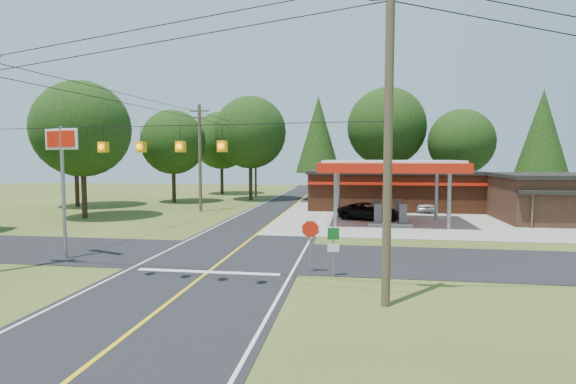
# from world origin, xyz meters

# --- Properties ---
(ground) EXTENTS (120.00, 120.00, 0.00)m
(ground) POSITION_xyz_m (0.00, 0.00, 0.00)
(ground) COLOR #3C501C
(ground) RESTS_ON ground
(main_highway) EXTENTS (8.00, 120.00, 0.02)m
(main_highway) POSITION_xyz_m (0.00, 0.00, 0.01)
(main_highway) COLOR black
(main_highway) RESTS_ON ground
(cross_road) EXTENTS (70.00, 7.00, 0.02)m
(cross_road) POSITION_xyz_m (0.00, 0.00, 0.01)
(cross_road) COLOR black
(cross_road) RESTS_ON ground
(lane_center_yellow) EXTENTS (0.15, 110.00, 0.00)m
(lane_center_yellow) POSITION_xyz_m (0.00, 0.00, 0.03)
(lane_center_yellow) COLOR yellow
(lane_center_yellow) RESTS_ON main_highway
(gas_canopy) EXTENTS (10.60, 7.40, 4.88)m
(gas_canopy) POSITION_xyz_m (9.00, 13.00, 4.27)
(gas_canopy) COLOR gray
(gas_canopy) RESTS_ON ground
(convenience_store) EXTENTS (16.40, 7.55, 3.80)m
(convenience_store) POSITION_xyz_m (10.00, 22.98, 1.92)
(convenience_store) COLOR brown
(convenience_store) RESTS_ON ground
(utility_pole_near_right) EXTENTS (1.80, 0.30, 11.50)m
(utility_pole_near_right) POSITION_xyz_m (7.50, -7.00, 5.96)
(utility_pole_near_right) COLOR #473828
(utility_pole_near_right) RESTS_ON ground
(utility_pole_far_left) EXTENTS (1.80, 0.30, 10.00)m
(utility_pole_far_left) POSITION_xyz_m (-8.00, 18.00, 5.20)
(utility_pole_far_left) COLOR #473828
(utility_pole_far_left) RESTS_ON ground
(utility_pole_north) EXTENTS (0.30, 0.30, 9.50)m
(utility_pole_north) POSITION_xyz_m (-6.50, 35.00, 4.75)
(utility_pole_north) COLOR #473828
(utility_pole_north) RESTS_ON ground
(overhead_beacons) EXTENTS (17.04, 2.04, 1.03)m
(overhead_beacons) POSITION_xyz_m (-1.00, -6.00, 6.21)
(overhead_beacons) COLOR black
(overhead_beacons) RESTS_ON ground
(treeline_backdrop) EXTENTS (70.27, 51.59, 13.30)m
(treeline_backdrop) POSITION_xyz_m (0.82, 24.01, 7.49)
(treeline_backdrop) COLOR #332316
(treeline_backdrop) RESTS_ON ground
(suv_car) EXTENTS (6.23, 6.23, 1.39)m
(suv_car) POSITION_xyz_m (7.58, 14.50, 0.69)
(suv_car) COLOR black
(suv_car) RESTS_ON ground
(sedan_car) EXTENTS (4.49, 4.49, 1.42)m
(sedan_car) POSITION_xyz_m (12.93, 21.00, 0.71)
(sedan_car) COLOR silver
(sedan_car) RESTS_ON ground
(big_stop_sign) EXTENTS (2.33, 0.94, 6.63)m
(big_stop_sign) POSITION_xyz_m (-8.00, -2.01, 4.90)
(big_stop_sign) COLOR gray
(big_stop_sign) RESTS_ON ground
(octagonal_stop_sign) EXTENTS (0.83, 0.09, 2.38)m
(octagonal_stop_sign) POSITION_xyz_m (4.50, -3.01, 1.77)
(octagonal_stop_sign) COLOR gray
(octagonal_stop_sign) RESTS_ON ground
(route_sign_post) EXTENTS (0.50, 0.12, 2.43)m
(route_sign_post) POSITION_xyz_m (5.53, -3.52, 1.45)
(route_sign_post) COLOR gray
(route_sign_post) RESTS_ON ground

